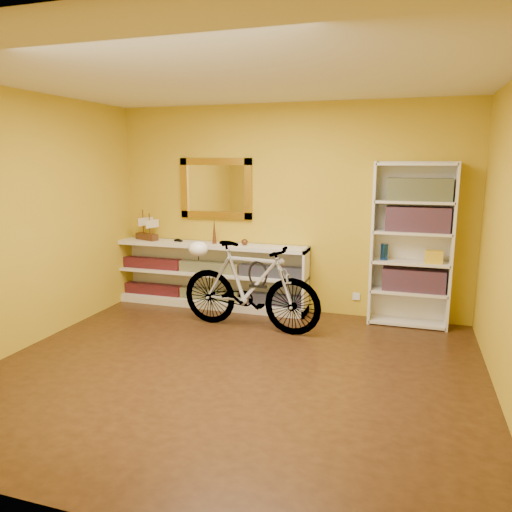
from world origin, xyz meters
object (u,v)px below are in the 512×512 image
(bookcase, at_px, (411,245))
(bicycle, at_px, (250,286))
(console_unit, at_px, (210,275))
(helmet, at_px, (198,249))

(bookcase, relative_size, bicycle, 1.10)
(console_unit, xyz_separation_m, helmet, (0.12, -0.62, 0.47))
(bicycle, bearing_deg, bookcase, -61.96)
(console_unit, height_order, helmet, helmet)
(console_unit, distance_m, helmet, 0.79)
(bookcase, bearing_deg, helmet, -164.75)
(bookcase, distance_m, bicycle, 1.92)
(console_unit, bearing_deg, bicycle, -41.42)
(console_unit, relative_size, helmet, 11.02)
(console_unit, xyz_separation_m, bicycle, (0.78, -0.69, 0.08))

